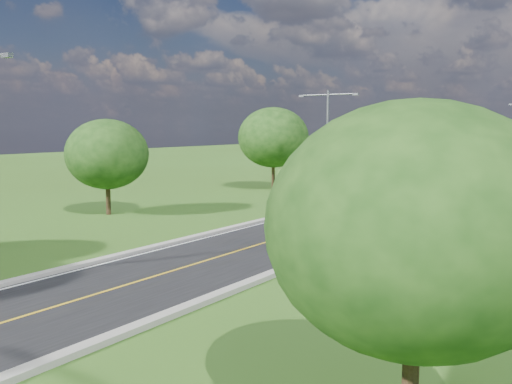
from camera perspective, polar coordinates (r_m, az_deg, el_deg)
ground at (r=64.37m, az=17.99°, el=0.24°), size 260.00×260.00×0.00m
road at (r=70.12m, az=19.37°, el=0.70°), size 8.00×150.00×0.06m
curb_left at (r=71.31m, az=16.07°, el=0.98°), size 0.50×150.00×0.22m
curb_right at (r=69.16m, az=22.77°, el=0.55°), size 0.50×150.00×0.22m
speed_limit_sign at (r=41.76m, az=16.39°, el=-0.77°), size 0.55×0.09×2.40m
streetlight_mid_left at (r=52.24m, az=7.15°, el=5.64°), size 5.90×0.25×10.00m
tree_lb at (r=44.92m, az=-14.68°, el=3.68°), size 6.30×6.30×7.33m
tree_lc at (r=61.07m, az=1.74°, el=5.47°), size 7.56×7.56×8.79m
tree_ld at (r=83.15m, az=9.53°, el=5.25°), size 6.72×6.72×7.82m
tree_le at (r=104.63m, az=16.31°, el=4.99°), size 5.88×5.88×6.84m
tree_ra at (r=12.29m, az=15.64°, el=-3.53°), size 6.30×6.30×7.33m
bus_outbound at (r=42.41m, az=12.64°, el=-0.46°), size 3.57×11.72×3.22m
bus_inbound at (r=79.73m, az=19.31°, el=2.34°), size 2.71×9.53×2.63m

